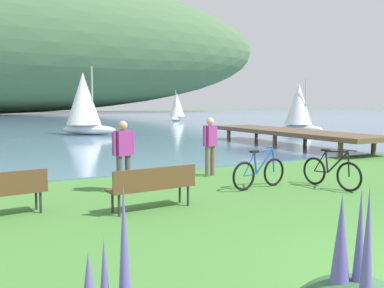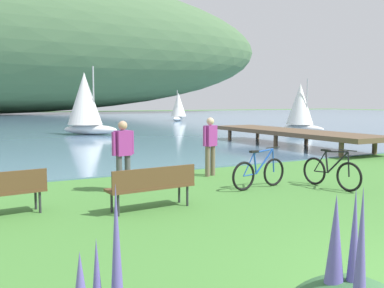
{
  "view_description": "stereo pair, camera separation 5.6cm",
  "coord_description": "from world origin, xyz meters",
  "px_view_note": "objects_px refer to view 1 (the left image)",
  "views": [
    {
      "loc": [
        -4.82,
        -2.47,
        2.16
      ],
      "look_at": [
        0.64,
        7.74,
        1.0
      ],
      "focal_mm": 39.41,
      "sensor_mm": 36.0,
      "label": 1
    },
    {
      "loc": [
        -4.77,
        -2.5,
        2.16
      ],
      "look_at": [
        0.64,
        7.74,
        1.0
      ],
      "focal_mm": 39.41,
      "sensor_mm": 36.0,
      "label": 2
    }
  ],
  "objects_px": {
    "park_bench_near_camera": "(153,184)",
    "sailboat_mid_bay": "(84,103)",
    "person_on_the_grass": "(123,152)",
    "sailboat_far_off": "(299,107)",
    "person_at_shoreline": "(210,143)",
    "bicycle_leaning_near_bench": "(331,172)",
    "sailboat_toward_hillside": "(177,106)",
    "bicycle_beside_path": "(259,172)"
  },
  "relations": [
    {
      "from": "park_bench_near_camera",
      "to": "sailboat_mid_bay",
      "type": "height_order",
      "value": "sailboat_mid_bay"
    },
    {
      "from": "person_on_the_grass",
      "to": "sailboat_far_off",
      "type": "distance_m",
      "value": 21.61
    },
    {
      "from": "person_at_shoreline",
      "to": "sailboat_far_off",
      "type": "bearing_deg",
      "value": 39.99
    },
    {
      "from": "bicycle_leaning_near_bench",
      "to": "person_on_the_grass",
      "type": "bearing_deg",
      "value": 157.08
    },
    {
      "from": "bicycle_leaning_near_bench",
      "to": "sailboat_toward_hillside",
      "type": "distance_m",
      "value": 37.74
    },
    {
      "from": "person_at_shoreline",
      "to": "bicycle_beside_path",
      "type": "bearing_deg",
      "value": -84.84
    },
    {
      "from": "sailboat_far_off",
      "to": "sailboat_toward_hillside",
      "type": "bearing_deg",
      "value": 88.68
    },
    {
      "from": "person_on_the_grass",
      "to": "sailboat_toward_hillside",
      "type": "bearing_deg",
      "value": 62.0
    },
    {
      "from": "park_bench_near_camera",
      "to": "sailboat_far_off",
      "type": "relative_size",
      "value": 0.49
    },
    {
      "from": "park_bench_near_camera",
      "to": "sailboat_far_off",
      "type": "height_order",
      "value": "sailboat_far_off"
    },
    {
      "from": "sailboat_far_off",
      "to": "park_bench_near_camera",
      "type": "bearing_deg",
      "value": -139.38
    },
    {
      "from": "bicycle_leaning_near_bench",
      "to": "sailboat_mid_bay",
      "type": "distance_m",
      "value": 20.01
    },
    {
      "from": "bicycle_beside_path",
      "to": "person_at_shoreline",
      "type": "relative_size",
      "value": 1.03
    },
    {
      "from": "bicycle_leaning_near_bench",
      "to": "person_on_the_grass",
      "type": "height_order",
      "value": "person_on_the_grass"
    },
    {
      "from": "bicycle_beside_path",
      "to": "sailboat_far_off",
      "type": "distance_m",
      "value": 20.04
    },
    {
      "from": "person_at_shoreline",
      "to": "sailboat_far_off",
      "type": "height_order",
      "value": "sailboat_far_off"
    },
    {
      "from": "sailboat_toward_hillside",
      "to": "sailboat_far_off",
      "type": "height_order",
      "value": "sailboat_far_off"
    },
    {
      "from": "park_bench_near_camera",
      "to": "sailboat_toward_hillside",
      "type": "bearing_deg",
      "value": 63.25
    },
    {
      "from": "bicycle_beside_path",
      "to": "person_on_the_grass",
      "type": "bearing_deg",
      "value": 159.35
    },
    {
      "from": "bicycle_leaning_near_bench",
      "to": "person_at_shoreline",
      "type": "relative_size",
      "value": 1.03
    },
    {
      "from": "bicycle_leaning_near_bench",
      "to": "person_at_shoreline",
      "type": "height_order",
      "value": "person_at_shoreline"
    },
    {
      "from": "bicycle_leaning_near_bench",
      "to": "sailboat_toward_hillside",
      "type": "xyz_separation_m",
      "value": [
        13.0,
        35.41,
        1.26
      ]
    },
    {
      "from": "park_bench_near_camera",
      "to": "bicycle_beside_path",
      "type": "xyz_separation_m",
      "value": [
        3.19,
        0.74,
        -0.12
      ]
    },
    {
      "from": "bicycle_beside_path",
      "to": "person_at_shoreline",
      "type": "bearing_deg",
      "value": 95.16
    },
    {
      "from": "bicycle_beside_path",
      "to": "person_on_the_grass",
      "type": "relative_size",
      "value": 1.03
    },
    {
      "from": "bicycle_leaning_near_bench",
      "to": "sailboat_far_off",
      "type": "bearing_deg",
      "value": 50.05
    },
    {
      "from": "person_at_shoreline",
      "to": "sailboat_mid_bay",
      "type": "relative_size",
      "value": 0.39
    },
    {
      "from": "person_at_shoreline",
      "to": "sailboat_mid_bay",
      "type": "xyz_separation_m",
      "value": [
        0.52,
        16.96,
        1.14
      ]
    },
    {
      "from": "person_at_shoreline",
      "to": "person_on_the_grass",
      "type": "relative_size",
      "value": 1.0
    },
    {
      "from": "sailboat_toward_hillside",
      "to": "bicycle_beside_path",
      "type": "bearing_deg",
      "value": -112.9
    },
    {
      "from": "person_at_shoreline",
      "to": "sailboat_mid_bay",
      "type": "height_order",
      "value": "sailboat_mid_bay"
    },
    {
      "from": "bicycle_leaning_near_bench",
      "to": "person_at_shoreline",
      "type": "distance_m",
      "value": 3.49
    },
    {
      "from": "person_on_the_grass",
      "to": "sailboat_far_off",
      "type": "relative_size",
      "value": 0.46
    },
    {
      "from": "sailboat_toward_hillside",
      "to": "person_on_the_grass",
      "type": "bearing_deg",
      "value": -118.0
    },
    {
      "from": "sailboat_mid_bay",
      "to": "sailboat_far_off",
      "type": "relative_size",
      "value": 1.18
    },
    {
      "from": "person_on_the_grass",
      "to": "sailboat_toward_hillside",
      "type": "distance_m",
      "value": 37.83
    },
    {
      "from": "bicycle_beside_path",
      "to": "sailboat_toward_hillside",
      "type": "height_order",
      "value": "sailboat_toward_hillside"
    },
    {
      "from": "bicycle_leaning_near_bench",
      "to": "person_at_shoreline",
      "type": "xyz_separation_m",
      "value": [
        -1.8,
        2.94,
        0.58
      ]
    },
    {
      "from": "park_bench_near_camera",
      "to": "person_on_the_grass",
      "type": "bearing_deg",
      "value": 88.58
    },
    {
      "from": "sailboat_mid_bay",
      "to": "sailboat_toward_hillside",
      "type": "xyz_separation_m",
      "value": [
        14.28,
        15.51,
        -0.45
      ]
    },
    {
      "from": "person_at_shoreline",
      "to": "park_bench_near_camera",
      "type": "bearing_deg",
      "value": -136.52
    },
    {
      "from": "bicycle_beside_path",
      "to": "sailboat_far_off",
      "type": "xyz_separation_m",
      "value": [
        14.14,
        14.13,
        1.39
      ]
    }
  ]
}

